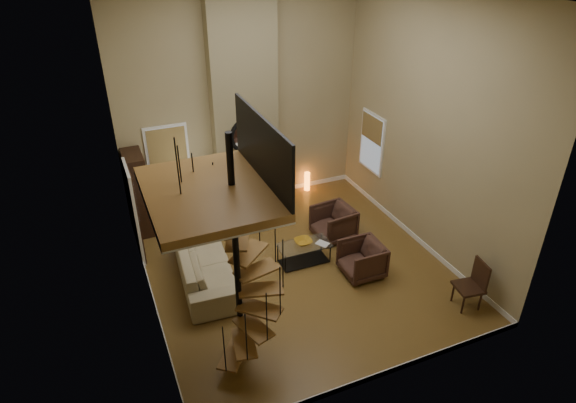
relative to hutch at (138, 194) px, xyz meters
name	(u,v)px	position (x,y,z in m)	size (l,w,h in m)	color
ground	(295,267)	(2.75, -2.79, -0.95)	(6.00, 6.50, 0.01)	olive
back_wall	(241,98)	(2.75, 0.46, 1.80)	(6.00, 0.02, 5.50)	tan
front_wall	(394,238)	(2.75, -6.04, 1.80)	(6.00, 0.02, 5.50)	tan
left_wall	(132,177)	(-0.25, -2.79, 1.80)	(0.02, 6.50, 5.50)	tan
right_wall	(428,126)	(5.75, -2.79, 1.80)	(0.02, 6.50, 5.50)	tan
baseboard_back	(246,197)	(2.75, 0.45, -0.89)	(6.00, 0.02, 0.12)	white
baseboard_front	(376,376)	(2.75, -6.03, -0.89)	(6.00, 0.02, 0.12)	white
baseboard_left	(154,301)	(-0.24, -2.79, -0.89)	(0.02, 6.50, 0.12)	white
baseboard_right	(412,234)	(5.74, -2.79, -0.89)	(0.02, 6.50, 0.12)	white
chimney_breast	(244,101)	(2.75, 0.27, 1.80)	(1.60, 0.38, 5.50)	#92865F
hearth	(255,210)	(2.75, -0.22, -0.93)	(1.50, 0.60, 0.04)	black
firebox	(250,187)	(2.75, 0.07, -0.40)	(0.95, 0.02, 0.72)	black
mantel	(250,167)	(2.75, -0.01, 0.20)	(1.70, 0.18, 0.06)	white
mirror_frame	(248,136)	(2.75, 0.05, 1.00)	(0.94, 0.94, 0.10)	black
mirror_disc	(248,135)	(2.75, 0.06, 1.00)	(0.80, 0.80, 0.01)	white
vase_left	(228,164)	(2.20, 0.03, 0.35)	(0.24, 0.24, 0.25)	black
vase_right	(272,157)	(3.35, 0.03, 0.33)	(0.20, 0.20, 0.21)	#18544E
window_back	(168,155)	(0.85, 0.44, 0.67)	(1.02, 0.06, 1.52)	white
window_right	(372,142)	(5.72, -0.79, 0.68)	(0.06, 1.02, 1.52)	white
entry_door	(135,213)	(-0.21, -0.99, 0.10)	(0.10, 1.05, 2.16)	white
loft	(215,188)	(0.70, -4.59, 2.29)	(1.70, 2.20, 1.09)	olive
spiral_stair	(238,267)	(0.97, -4.58, 0.83)	(1.47, 1.47, 4.06)	black
hutch	(138,194)	(0.00, 0.00, 0.00)	(0.43, 0.91, 2.04)	#321C10
sofa	(205,263)	(0.88, -2.43, -0.55)	(2.60, 1.01, 0.76)	tan
armchair_near	(336,222)	(4.12, -2.03, -0.60)	(0.85, 0.87, 0.79)	#44281F
armchair_far	(365,259)	(4.00, -3.54, -0.60)	(0.80, 0.83, 0.75)	#44281F
coffee_table	(304,251)	(2.99, -2.70, -0.67)	(1.14, 0.59, 0.44)	silver
bowl	(303,242)	(2.99, -2.65, -0.45)	(0.37, 0.37, 0.09)	#C28C22
book	(322,244)	(3.34, -2.85, -0.49)	(0.20, 0.27, 0.03)	gray
floor_lamp	(190,175)	(1.16, -0.39, 0.46)	(0.42, 0.42, 1.73)	black
accent_lamp	(307,182)	(4.45, 0.28, -0.70)	(0.15, 0.15, 0.54)	orange
side_chair	(473,283)	(5.35, -5.20, -0.42)	(0.55, 0.55, 1.01)	#321C10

